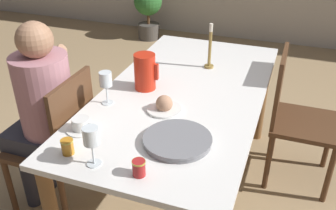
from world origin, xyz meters
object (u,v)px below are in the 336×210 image
jam_jar_amber (67,146)px  chair_person_side (59,142)px  chair_opposite (295,116)px  red_pitcher (145,71)px  person_seated (42,105)px  wine_glass_juice (91,138)px  wine_glass_water (106,81)px  potted_plant (148,9)px  serving_tray (177,140)px  teacup_near_person (81,125)px  bread_plate (164,106)px  jam_jar_red (139,167)px  candlestick_tall (210,51)px

jam_jar_amber → chair_person_side: bearing=133.1°
chair_opposite → jam_jar_amber: (-0.92, -1.13, 0.30)m
chair_person_side → red_pitcher: size_ratio=4.33×
person_seated → wine_glass_juice: 0.72m
wine_glass_water → potted_plant: wine_glass_water is taller
serving_tray → jam_jar_amber: (-0.42, -0.23, 0.02)m
teacup_near_person → wine_glass_juice: bearing=-48.1°
red_pitcher → jam_jar_amber: red_pitcher is taller
teacup_near_person → bread_plate: 0.43m
jam_jar_red → potted_plant: size_ratio=0.10×
chair_person_side → person_seated: person_seated is taller
person_seated → candlestick_tall: size_ratio=4.07×
bread_plate → jam_jar_amber: bread_plate is taller
wine_glass_water → wine_glass_juice: (0.19, -0.48, -0.00)m
wine_glass_juice → candlestick_tall: bearing=79.8°
red_pitcher → wine_glass_juice: red_pitcher is taller
jam_jar_amber → jam_jar_red: size_ratio=1.00×
wine_glass_juice → bread_plate: (0.12, 0.51, -0.10)m
person_seated → jam_jar_red: person_seated is taller
person_seated → potted_plant: 3.10m
candlestick_tall → person_seated: bearing=-137.0°
red_pitcher → bread_plate: red_pitcher is taller
chair_opposite → red_pitcher: 1.02m
teacup_near_person → red_pitcher: bearing=77.0°
red_pitcher → serving_tray: size_ratio=0.66×
serving_tray → red_pitcher: bearing=127.5°
wine_glass_juice → jam_jar_amber: (-0.14, 0.03, -0.09)m
person_seated → jam_jar_red: 0.87m
chair_person_side → candlestick_tall: candlestick_tall is taller
wine_glass_water → bread_plate: 0.33m
jam_jar_amber → candlestick_tall: size_ratio=0.24×
wine_glass_water → bread_plate: size_ratio=1.00×
teacup_near_person → chair_person_side: bearing=148.5°
wine_glass_juice → teacup_near_person: wine_glass_juice is taller
potted_plant → wine_glass_water: bearing=-71.3°
red_pitcher → chair_person_side: bearing=-141.5°
chair_opposite → teacup_near_person: (-0.97, -0.94, 0.29)m
red_pitcher → wine_glass_juice: 0.72m
chair_person_side → red_pitcher: bearing=-51.5°
serving_tray → teacup_near_person: bearing=-173.4°
person_seated → bread_plate: 0.70m
serving_tray → candlestick_tall: (-0.08, 0.86, 0.10)m
chair_person_side → teacup_near_person: (0.29, -0.18, 0.29)m
person_seated → bread_plate: size_ratio=6.46×
red_pitcher → bread_plate: 0.29m
teacup_near_person → serving_tray: teacup_near_person is taller
teacup_near_person → jam_jar_amber: (0.04, -0.18, 0.01)m
jam_jar_amber → candlestick_tall: bearing=72.5°
person_seated → potted_plant: (-0.62, 3.02, -0.30)m
person_seated → potted_plant: size_ratio=1.73×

